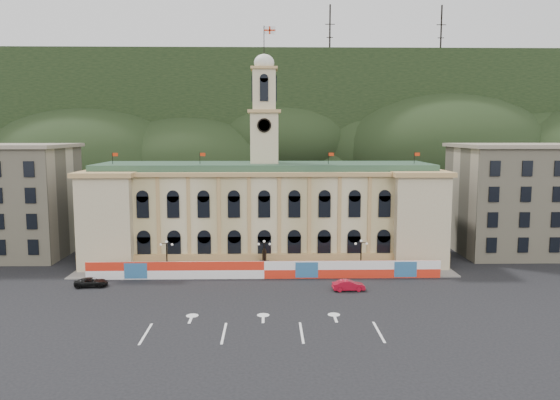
{
  "coord_description": "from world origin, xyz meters",
  "views": [
    {
      "loc": [
        0.6,
        -60.01,
        20.49
      ],
      "look_at": [
        2.3,
        18.0,
        10.81
      ],
      "focal_mm": 35.0,
      "sensor_mm": 36.0,
      "label": 1
    }
  ],
  "objects_px": {
    "black_suv": "(91,282)",
    "lamp_center": "(264,254)",
    "statue": "(264,265)",
    "red_sedan": "(349,285)"
  },
  "relations": [
    {
      "from": "statue",
      "to": "lamp_center",
      "type": "relative_size",
      "value": 0.72
    },
    {
      "from": "lamp_center",
      "to": "red_sedan",
      "type": "xyz_separation_m",
      "value": [
        11.04,
        -8.11,
        -2.38
      ]
    },
    {
      "from": "statue",
      "to": "lamp_center",
      "type": "xyz_separation_m",
      "value": [
        0.0,
        -1.0,
        1.89
      ]
    },
    {
      "from": "statue",
      "to": "black_suv",
      "type": "relative_size",
      "value": 0.82
    },
    {
      "from": "lamp_center",
      "to": "black_suv",
      "type": "height_order",
      "value": "lamp_center"
    },
    {
      "from": "red_sedan",
      "to": "black_suv",
      "type": "bearing_deg",
      "value": 82.45
    },
    {
      "from": "red_sedan",
      "to": "black_suv",
      "type": "height_order",
      "value": "red_sedan"
    },
    {
      "from": "black_suv",
      "to": "lamp_center",
      "type": "bearing_deg",
      "value": -81.66
    },
    {
      "from": "red_sedan",
      "to": "black_suv",
      "type": "xyz_separation_m",
      "value": [
        -34.12,
        2.56,
        -0.09
      ]
    },
    {
      "from": "statue",
      "to": "lamp_center",
      "type": "distance_m",
      "value": 2.14
    }
  ]
}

